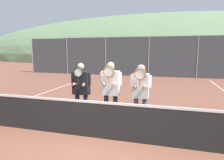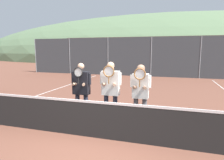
{
  "view_description": "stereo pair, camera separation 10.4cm",
  "coord_description": "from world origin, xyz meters",
  "px_view_note": "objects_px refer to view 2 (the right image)",
  "views": [
    {
      "loc": [
        1.53,
        -4.35,
        2.14
      ],
      "look_at": [
        -0.01,
        1.12,
        1.28
      ],
      "focal_mm": 32.0,
      "sensor_mm": 36.0,
      "label": 1
    },
    {
      "loc": [
        1.63,
        -4.32,
        2.14
      ],
      "look_at": [
        -0.01,
        1.12,
        1.28
      ],
      "focal_mm": 32.0,
      "sensor_mm": 36.0,
      "label": 2
    }
  ],
  "objects_px": {
    "player_center_left": "(111,88)",
    "car_left_of_center": "(132,63)",
    "player_center_right": "(140,91)",
    "car_far_left": "(86,61)",
    "player_leftmost": "(81,88)",
    "car_center": "(188,63)"
  },
  "relations": [
    {
      "from": "player_center_left",
      "to": "car_left_of_center",
      "type": "height_order",
      "value": "player_center_left"
    },
    {
      "from": "player_center_right",
      "to": "player_center_left",
      "type": "bearing_deg",
      "value": 178.49
    },
    {
      "from": "car_far_left",
      "to": "car_left_of_center",
      "type": "height_order",
      "value": "car_far_left"
    },
    {
      "from": "car_left_of_center",
      "to": "player_center_left",
      "type": "bearing_deg",
      "value": -81.32
    },
    {
      "from": "player_leftmost",
      "to": "player_center_right",
      "type": "bearing_deg",
      "value": 1.28
    },
    {
      "from": "player_center_left",
      "to": "car_center",
      "type": "bearing_deg",
      "value": 77.81
    },
    {
      "from": "player_center_right",
      "to": "car_left_of_center",
      "type": "bearing_deg",
      "value": 101.99
    },
    {
      "from": "car_far_left",
      "to": "car_center",
      "type": "bearing_deg",
      "value": -0.46
    },
    {
      "from": "player_leftmost",
      "to": "car_far_left",
      "type": "height_order",
      "value": "car_far_left"
    },
    {
      "from": "player_center_right",
      "to": "car_center",
      "type": "xyz_separation_m",
      "value": [
        2.21,
        14.2,
        -0.14
      ]
    },
    {
      "from": "player_center_left",
      "to": "player_center_right",
      "type": "distance_m",
      "value": 0.85
    },
    {
      "from": "player_leftmost",
      "to": "car_left_of_center",
      "type": "height_order",
      "value": "player_leftmost"
    },
    {
      "from": "car_far_left",
      "to": "car_left_of_center",
      "type": "xyz_separation_m",
      "value": [
        4.96,
        -0.09,
        -0.09
      ]
    },
    {
      "from": "player_center_left",
      "to": "car_center",
      "type": "height_order",
      "value": "player_center_left"
    },
    {
      "from": "player_leftmost",
      "to": "player_center_right",
      "type": "relative_size",
      "value": 1.0
    },
    {
      "from": "player_center_right",
      "to": "player_leftmost",
      "type": "bearing_deg",
      "value": -178.72
    },
    {
      "from": "player_center_right",
      "to": "car_left_of_center",
      "type": "xyz_separation_m",
      "value": [
        -3.02,
        14.2,
        -0.19
      ]
    },
    {
      "from": "player_leftmost",
      "to": "player_center_left",
      "type": "height_order",
      "value": "player_center_left"
    },
    {
      "from": "player_leftmost",
      "to": "player_center_left",
      "type": "distance_m",
      "value": 0.88
    },
    {
      "from": "player_leftmost",
      "to": "player_center_right",
      "type": "xyz_separation_m",
      "value": [
        1.73,
        0.04,
        0.01
      ]
    },
    {
      "from": "player_leftmost",
      "to": "car_center",
      "type": "relative_size",
      "value": 0.38
    },
    {
      "from": "player_center_left",
      "to": "player_center_right",
      "type": "height_order",
      "value": "player_center_left"
    }
  ]
}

